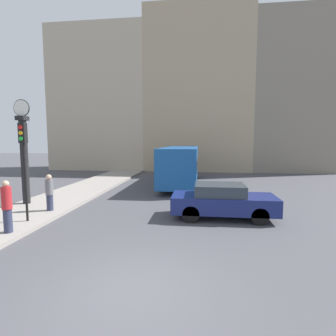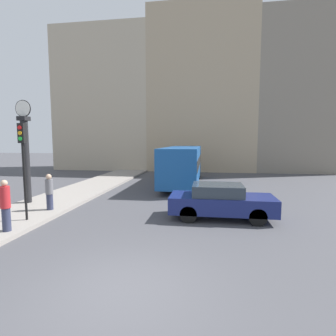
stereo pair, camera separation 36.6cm
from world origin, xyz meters
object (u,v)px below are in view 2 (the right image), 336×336
Objects in this scene: traffic_light_near at (23,151)px; pedestrian_grey_jacket at (49,192)px; bus_distant at (183,163)px; sedan_car at (221,201)px; pedestrian_red_top at (6,205)px; street_clock at (26,154)px.

pedestrian_grey_jacket is (-0.00, 1.57, -1.89)m from traffic_light_near.
bus_distant is 10.27m from pedestrian_grey_jacket.
bus_distant is at bearing 105.48° from sedan_car.
pedestrian_red_top is at bearing -85.96° from pedestrian_grey_jacket.
bus_distant is 10.57m from street_clock.
sedan_car is at bearing -5.22° from street_clock.
sedan_car is at bearing -74.52° from bus_distant.
traffic_light_near is at bearing -117.01° from bus_distant.
sedan_car is 1.14× the size of traffic_light_near.
traffic_light_near reaches higher than bus_distant.
pedestrian_red_top is (-5.08, -11.65, -0.55)m from bus_distant.
street_clock is 2.85× the size of pedestrian_red_top.
traffic_light_near reaches higher than pedestrian_grey_jacket.
pedestrian_red_top reaches higher than sedan_car.
traffic_light_near is 3.33m from street_clock.
pedestrian_red_top is (-7.44, -3.11, 0.31)m from sedan_car.
sedan_car is 0.44× the size of bus_distant.
sedan_car is 8.14m from traffic_light_near.
bus_distant is at bearing 66.43° from pedestrian_red_top.
street_clock is (-7.21, -7.66, 1.02)m from bus_distant.
traffic_light_near is 2.46m from pedestrian_grey_jacket.
pedestrian_grey_jacket is at bearing -30.34° from street_clock.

